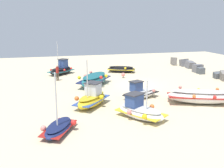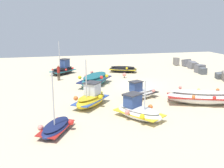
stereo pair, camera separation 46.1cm
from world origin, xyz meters
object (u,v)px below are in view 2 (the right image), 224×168
(fishing_boat_6, at_px, (138,111))
(person_walking, at_px, (59,72))
(fishing_boat_3, at_px, (91,98))
(fishing_boat_7, at_px, (56,127))
(fishing_boat_0, at_px, (63,69))
(fishing_boat_1, at_px, (201,97))
(fishing_boat_4, at_px, (123,69))
(fishing_boat_2, at_px, (95,79))
(fishing_boat_5, at_px, (140,93))
(mooring_buoy_0, at_px, (124,75))

(fishing_boat_6, xyz_separation_m, person_walking, (-13.02, -4.54, 0.46))
(fishing_boat_3, bearing_deg, fishing_boat_7, -172.55)
(fishing_boat_0, bearing_deg, fishing_boat_1, -100.44)
(fishing_boat_4, height_order, fishing_boat_6, fishing_boat_6)
(fishing_boat_0, xyz_separation_m, fishing_boat_2, (6.61, 2.72, 0.04))
(fishing_boat_4, bearing_deg, fishing_boat_6, -77.89)
(fishing_boat_1, xyz_separation_m, fishing_boat_3, (-1.52, -8.42, 0.05))
(fishing_boat_5, distance_m, fishing_boat_6, 4.66)
(fishing_boat_4, bearing_deg, fishing_boat_7, -93.12)
(fishing_boat_0, height_order, fishing_boat_4, fishing_boat_0)
(fishing_boat_0, bearing_deg, fishing_boat_2, -111.45)
(fishing_boat_6, bearing_deg, fishing_boat_1, -104.86)
(fishing_boat_3, distance_m, fishing_boat_5, 4.41)
(fishing_boat_0, relative_size, fishing_boat_3, 1.09)
(fishing_boat_7, bearing_deg, fishing_boat_1, -48.41)
(fishing_boat_5, bearing_deg, fishing_boat_2, -86.61)
(fishing_boat_5, bearing_deg, fishing_boat_6, 44.92)
(fishing_boat_3, relative_size, fishing_boat_6, 0.99)
(mooring_buoy_0, bearing_deg, fishing_boat_6, -12.37)
(fishing_boat_4, height_order, fishing_boat_7, fishing_boat_7)
(fishing_boat_1, distance_m, person_walking, 15.24)
(fishing_boat_3, height_order, mooring_buoy_0, fishing_boat_3)
(person_walking, bearing_deg, fishing_boat_6, 22.27)
(person_walking, bearing_deg, fishing_boat_7, -0.45)
(fishing_boat_0, bearing_deg, fishing_boat_4, -48.65)
(fishing_boat_1, xyz_separation_m, fishing_boat_2, (-8.04, -6.94, 0.03))
(fishing_boat_3, xyz_separation_m, fishing_boat_5, (-0.96, 4.30, -0.11))
(fishing_boat_2, relative_size, mooring_buoy_0, 8.28)
(fishing_boat_7, distance_m, mooring_buoy_0, 15.87)
(fishing_boat_5, bearing_deg, fishing_boat_7, 13.77)
(fishing_boat_0, xyz_separation_m, fishing_boat_7, (17.58, -1.57, -0.25))
(fishing_boat_3, bearing_deg, fishing_boat_4, 13.54)
(fishing_boat_1, relative_size, fishing_boat_5, 1.64)
(fishing_boat_1, height_order, fishing_boat_5, fishing_boat_5)
(fishing_boat_6, relative_size, person_walking, 2.18)
(fishing_boat_7, bearing_deg, fishing_boat_2, 5.57)
(person_walking, bearing_deg, fishing_boat_4, 112.56)
(fishing_boat_0, height_order, fishing_boat_6, fishing_boat_0)
(fishing_boat_3, distance_m, fishing_boat_4, 13.92)
(person_walking, relative_size, mooring_buoy_0, 2.83)
(fishing_boat_0, distance_m, fishing_boat_6, 16.93)
(fishing_boat_4, relative_size, fishing_boat_5, 1.07)
(fishing_boat_7, xyz_separation_m, mooring_buoy_0, (-13.62, 8.15, 0.06))
(fishing_boat_0, relative_size, fishing_boat_1, 0.70)
(fishing_boat_0, distance_m, person_walking, 3.57)
(fishing_boat_2, height_order, mooring_buoy_0, fishing_boat_2)
(fishing_boat_1, height_order, fishing_boat_4, fishing_boat_1)
(fishing_boat_3, relative_size, fishing_boat_5, 1.06)
(fishing_boat_4, bearing_deg, fishing_boat_3, -91.44)
(fishing_boat_4, bearing_deg, fishing_boat_0, -160.12)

